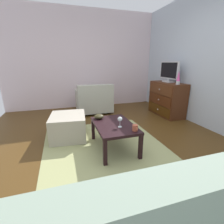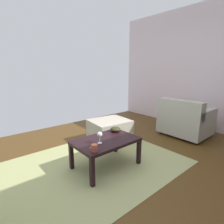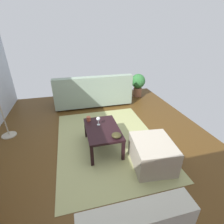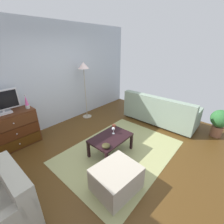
{
  "view_description": "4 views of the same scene",
  "coord_description": "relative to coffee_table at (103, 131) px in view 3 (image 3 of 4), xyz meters",
  "views": [
    {
      "loc": [
        2.26,
        -0.79,
        1.32
      ],
      "look_at": [
        0.07,
        -0.11,
        0.61
      ],
      "focal_mm": 26.07,
      "sensor_mm": 36.0,
      "label": 1
    },
    {
      "loc": [
        1.47,
        1.76,
        1.36
      ],
      "look_at": [
        -0.19,
        -0.2,
        0.74
      ],
      "focal_mm": 28.53,
      "sensor_mm": 36.0,
      "label": 2
    },
    {
      "loc": [
        -2.44,
        0.4,
        1.98
      ],
      "look_at": [
        -0.06,
        -0.21,
        0.76
      ],
      "focal_mm": 27.06,
      "sensor_mm": 36.0,
      "label": 3
    },
    {
      "loc": [
        -1.96,
        -1.84,
        2.19
      ],
      "look_at": [
        0.25,
        0.09,
        0.87
      ],
      "focal_mm": 24.23,
      "sensor_mm": 36.0,
      "label": 4
    }
  ],
  "objects": [
    {
      "name": "ground_plane",
      "position": [
        -0.04,
        0.06,
        -0.38
      ],
      "size": [
        5.98,
        4.65,
        0.05
      ],
      "primitive_type": "cube",
      "color": "#4E3314"
    },
    {
      "name": "area_rug",
      "position": [
        0.16,
        -0.14,
        -0.35
      ],
      "size": [
        2.6,
        1.9,
        0.01
      ],
      "primitive_type": "cube",
      "color": "tan",
      "rests_on": "ground_plane"
    },
    {
      "name": "coffee_table",
      "position": [
        0.0,
        0.0,
        0.0
      ],
      "size": [
        0.88,
        0.57,
        0.41
      ],
      "color": "black",
      "rests_on": "ground_plane"
    },
    {
      "name": "wine_glass",
      "position": [
        0.14,
        0.05,
        0.17
      ],
      "size": [
        0.07,
        0.07,
        0.16
      ],
      "color": "silver",
      "rests_on": "coffee_table"
    },
    {
      "name": "mug",
      "position": [
        0.33,
        0.2,
        0.09
      ],
      "size": [
        0.11,
        0.08,
        0.08
      ],
      "color": "#B35238",
      "rests_on": "coffee_table"
    },
    {
      "name": "bowl_decorative",
      "position": [
        -0.32,
        -0.16,
        0.09
      ],
      "size": [
        0.16,
        0.16,
        0.07
      ],
      "primitive_type": "ellipsoid",
      "color": "#322E17",
      "rests_on": "coffee_table"
    },
    {
      "name": "couch_large",
      "position": [
        2.03,
        -0.14,
        -0.03
      ],
      "size": [
        0.85,
        2.08,
        0.86
      ],
      "color": "#332319",
      "rests_on": "ground_plane"
    },
    {
      "name": "ottoman",
      "position": [
        -0.62,
        -0.67,
        -0.14
      ],
      "size": [
        0.76,
        0.67,
        0.42
      ],
      "primitive_type": "cube",
      "rotation": [
        0.0,
        0.0,
        -0.11
      ],
      "color": "#ACA390",
      "rests_on": "ground_plane"
    },
    {
      "name": "potted_plant",
      "position": [
        2.3,
        -1.61,
        0.08
      ],
      "size": [
        0.44,
        0.44,
        0.72
      ],
      "color": "brown",
      "rests_on": "ground_plane"
    }
  ]
}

